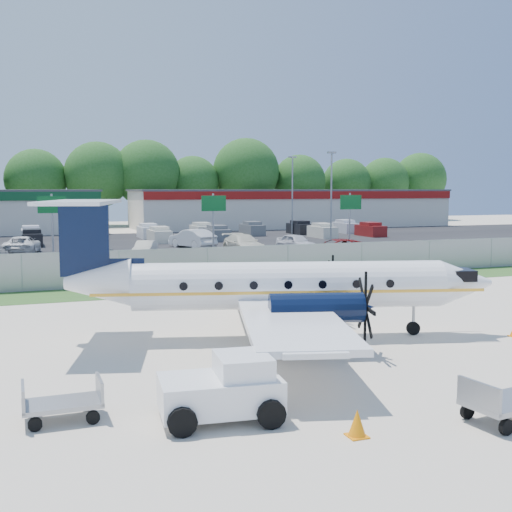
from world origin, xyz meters
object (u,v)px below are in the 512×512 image
object	(u,v)px
baggage_cart_near	(62,402)
aircraft	(279,285)
pushback_tug	(225,389)
baggage_cart_far	(509,400)

from	to	relation	value
baggage_cart_near	aircraft	bearing A→B (deg)	37.27
pushback_tug	baggage_cart_far	bearing A→B (deg)	-21.96
aircraft	baggage_cart_near	size ratio (longest dim) A/B	9.03
aircraft	baggage_cart_far	distance (m)	9.83
aircraft	baggage_cart_far	world-z (taller)	aircraft
baggage_cart_far	pushback_tug	bearing A→B (deg)	158.04
aircraft	baggage_cart_near	world-z (taller)	aircraft
aircraft	baggage_cart_near	xyz separation A→B (m)	(-7.83, -5.96, -1.47)
baggage_cart_near	baggage_cart_far	distance (m)	10.28
pushback_tug	aircraft	bearing A→B (deg)	59.10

